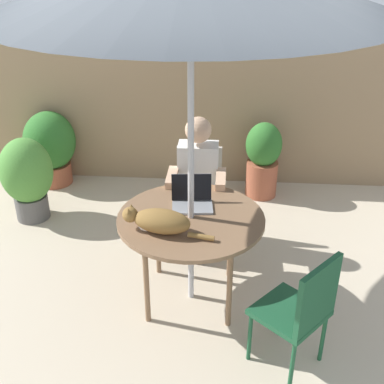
% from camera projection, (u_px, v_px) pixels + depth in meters
% --- Properties ---
extents(ground_plane, '(14.00, 14.00, 0.00)m').
position_uv_depth(ground_plane, '(191.00, 296.00, 3.95)').
color(ground_plane, '#BCAD93').
extents(fence_back, '(4.92, 0.08, 1.67)m').
position_uv_depth(fence_back, '(206.00, 109.00, 5.38)').
color(fence_back, '#937756').
rests_on(fence_back, ground).
extents(patio_table, '(1.07, 1.07, 0.73)m').
position_uv_depth(patio_table, '(191.00, 224.00, 3.63)').
color(patio_table, brown).
rests_on(patio_table, ground).
extents(chair_occupied, '(0.40, 0.40, 0.87)m').
position_uv_depth(chair_occupied, '(199.00, 188.00, 4.47)').
color(chair_occupied, '#B2A899').
rests_on(chair_occupied, ground).
extents(chair_empty, '(0.56, 0.56, 0.87)m').
position_uv_depth(chair_empty, '(302.00, 307.00, 3.08)').
color(chair_empty, '#194C2D').
rests_on(chair_empty, ground).
extents(person_seated, '(0.48, 0.48, 1.21)m').
position_uv_depth(person_seated, '(197.00, 179.00, 4.25)').
color(person_seated, white).
rests_on(person_seated, ground).
extents(laptop, '(0.32, 0.28, 0.21)m').
position_uv_depth(laptop, '(192.00, 197.00, 3.74)').
color(laptop, gray).
rests_on(laptop, patio_table).
extents(cat, '(0.64, 0.25, 0.17)m').
position_uv_depth(cat, '(158.00, 221.00, 3.39)').
color(cat, olive).
rests_on(cat, patio_table).
extents(potted_plant_near_fence, '(0.56, 0.56, 0.84)m').
position_uv_depth(potted_plant_near_fence, '(50.00, 146.00, 5.48)').
color(potted_plant_near_fence, '#9E5138').
rests_on(potted_plant_near_fence, ground).
extents(potted_plant_by_chair, '(0.38, 0.38, 0.82)m').
position_uv_depth(potted_plant_by_chair, '(263.00, 158.00, 5.23)').
color(potted_plant_by_chair, '#9E5138').
rests_on(potted_plant_by_chair, ground).
extents(potted_plant_corner, '(0.50, 0.50, 0.84)m').
position_uv_depth(potted_plant_corner, '(27.00, 175.00, 4.80)').
color(potted_plant_corner, '#595654').
rests_on(potted_plant_corner, ground).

